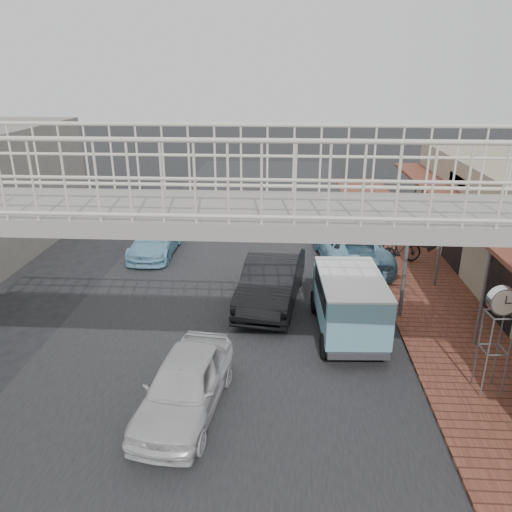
# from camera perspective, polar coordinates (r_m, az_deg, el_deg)

# --- Properties ---
(ground) EXTENTS (120.00, 120.00, 0.00)m
(ground) POSITION_cam_1_polar(r_m,az_deg,el_deg) (13.52, -4.05, -11.57)
(ground) COLOR black
(ground) RESTS_ON ground
(road_strip) EXTENTS (10.00, 60.00, 0.01)m
(road_strip) POSITION_cam_1_polar(r_m,az_deg,el_deg) (13.52, -4.05, -11.55)
(road_strip) COLOR black
(road_strip) RESTS_ON ground
(sidewalk) EXTENTS (3.00, 40.00, 0.10)m
(sidewalk) POSITION_cam_1_polar(r_m,az_deg,el_deg) (16.73, 20.16, -6.01)
(sidewalk) COLOR brown
(sidewalk) RESTS_ON ground
(footbridge) EXTENTS (16.40, 2.40, 6.34)m
(footbridge) POSITION_cam_1_polar(r_m,az_deg,el_deg) (8.52, -8.04, -7.72)
(footbridge) COLOR gray
(footbridge) RESTS_ON ground
(white_hatchback) EXTENTS (2.02, 4.04, 1.32)m
(white_hatchback) POSITION_cam_1_polar(r_m,az_deg,el_deg) (11.45, -8.12, -14.38)
(white_hatchback) COLOR silver
(white_hatchback) RESTS_ON ground
(dark_sedan) EXTENTS (2.30, 4.98, 1.58)m
(dark_sedan) POSITION_cam_1_polar(r_m,az_deg,el_deg) (16.18, 1.81, -2.69)
(dark_sedan) COLOR black
(dark_sedan) RESTS_ON ground
(angkot_curb) EXTENTS (2.79, 5.38, 1.45)m
(angkot_curb) POSITION_cam_1_polar(r_m,az_deg,el_deg) (19.71, 10.80, 1.09)
(angkot_curb) COLOR #75AFCB
(angkot_curb) RESTS_ON ground
(angkot_far) EXTENTS (1.67, 4.08, 1.18)m
(angkot_far) POSITION_cam_1_polar(r_m,az_deg,el_deg) (20.95, -11.36, 1.84)
(angkot_far) COLOR #77B2CF
(angkot_far) RESTS_ON ground
(angkot_van) EXTENTS (1.94, 3.92, 1.88)m
(angkot_van) POSITION_cam_1_polar(r_m,az_deg,el_deg) (14.28, 10.57, -4.58)
(angkot_van) COLOR black
(angkot_van) RESTS_ON ground
(motorcycle_near) EXTENTS (1.78, 0.84, 0.90)m
(motorcycle_near) POSITION_cam_1_polar(r_m,az_deg,el_deg) (20.80, 13.48, 1.41)
(motorcycle_near) COLOR black
(motorcycle_near) RESTS_ON sidewalk
(motorcycle_far) EXTENTS (1.89, 1.10, 1.09)m
(motorcycle_far) POSITION_cam_1_polar(r_m,az_deg,el_deg) (20.03, 16.19, 0.70)
(motorcycle_far) COLOR black
(motorcycle_far) RESTS_ON sidewalk
(street_clock) EXTENTS (0.66, 0.55, 2.65)m
(street_clock) POSITION_cam_1_polar(r_m,az_deg,el_deg) (12.28, 26.26, -5.13)
(street_clock) COLOR #59595B
(street_clock) RESTS_ON sidewalk
(arrow_sign) EXTENTS (2.06, 1.40, 3.43)m
(arrow_sign) POSITION_cam_1_polar(r_m,az_deg,el_deg) (14.88, 20.26, 2.44)
(arrow_sign) COLOR #59595B
(arrow_sign) RESTS_ON sidewalk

